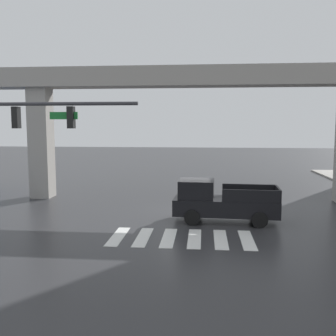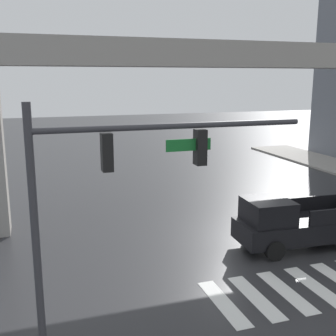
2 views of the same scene
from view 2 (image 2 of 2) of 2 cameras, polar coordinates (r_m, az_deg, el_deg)
ground_plane at (r=18.21m, az=9.05°, el=-9.38°), size 120.00×120.00×0.00m
crosswalk_stripes at (r=14.60m, az=17.76°, el=-15.53°), size 6.05×2.80×0.01m
elevated_overpass at (r=20.32m, az=4.81°, el=13.30°), size 52.45×1.89×8.36m
pickup_truck at (r=17.38m, az=16.78°, el=-7.36°), size 5.19×2.29×2.08m
traffic_signal_mast at (r=9.33m, az=-7.55°, el=-2.05°), size 6.49×0.32×6.20m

